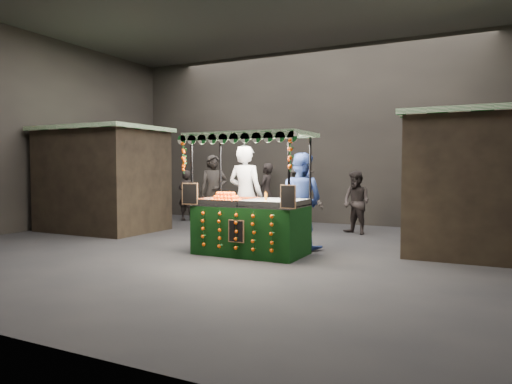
% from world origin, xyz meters
% --- Properties ---
extents(ground, '(12.00, 12.00, 0.00)m').
position_xyz_m(ground, '(0.00, 0.00, 0.00)').
color(ground, black).
rests_on(ground, ground).
extents(market_hall, '(12.10, 10.10, 5.05)m').
position_xyz_m(market_hall, '(0.00, 0.00, 3.38)').
color(market_hall, black).
rests_on(market_hall, ground).
extents(neighbour_stall_left, '(3.00, 2.20, 2.60)m').
position_xyz_m(neighbour_stall_left, '(-4.40, 1.00, 1.31)').
color(neighbour_stall_left, black).
rests_on(neighbour_stall_left, ground).
extents(neighbour_stall_right, '(3.00, 2.20, 2.60)m').
position_xyz_m(neighbour_stall_right, '(4.40, 1.50, 1.31)').
color(neighbour_stall_right, black).
rests_on(neighbour_stall_right, ground).
extents(juice_stall, '(2.29, 1.35, 2.22)m').
position_xyz_m(juice_stall, '(0.46, -0.25, 0.69)').
color(juice_stall, black).
rests_on(juice_stall, ground).
extents(vendor_grey, '(0.76, 0.51, 2.05)m').
position_xyz_m(vendor_grey, '(-0.09, 0.59, 1.03)').
color(vendor_grey, gray).
rests_on(vendor_grey, ground).
extents(vendor_blue, '(1.01, 0.83, 1.88)m').
position_xyz_m(vendor_blue, '(1.06, 0.72, 0.94)').
color(vendor_blue, navy).
rests_on(vendor_blue, ground).
extents(shopper_0, '(0.84, 0.77, 1.92)m').
position_xyz_m(shopper_0, '(-1.90, 2.28, 0.96)').
color(shopper_0, black).
rests_on(shopper_0, ground).
extents(shopper_1, '(0.92, 0.84, 1.52)m').
position_xyz_m(shopper_1, '(1.54, 3.19, 0.76)').
color(shopper_1, black).
rests_on(shopper_1, ground).
extents(shopper_2, '(0.97, 0.78, 1.54)m').
position_xyz_m(shopper_2, '(-1.27, 2.99, 0.77)').
color(shopper_2, '#2A2522').
rests_on(shopper_2, ground).
extents(shopper_3, '(1.27, 1.05, 1.71)m').
position_xyz_m(shopper_3, '(0.15, 3.12, 0.85)').
color(shopper_3, '#2D2724').
rests_on(shopper_3, ground).
extents(shopper_4, '(1.05, 0.91, 1.81)m').
position_xyz_m(shopper_4, '(-4.50, 2.21, 0.91)').
color(shopper_4, '#2E2925').
rests_on(shopper_4, ground).
extents(shopper_5, '(1.37, 1.25, 1.52)m').
position_xyz_m(shopper_5, '(4.50, 2.56, 0.76)').
color(shopper_5, '#292421').
rests_on(shopper_5, ground).
extents(shopper_6, '(0.44, 0.65, 1.72)m').
position_xyz_m(shopper_6, '(-1.52, 4.60, 0.86)').
color(shopper_6, black).
rests_on(shopper_6, ground).
extents(shopper_7, '(0.60, 0.44, 1.52)m').
position_xyz_m(shopper_7, '(-3.76, 3.75, 0.76)').
color(shopper_7, black).
rests_on(shopper_7, ground).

